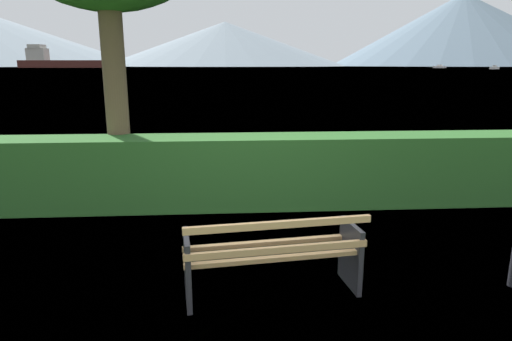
{
  "coord_description": "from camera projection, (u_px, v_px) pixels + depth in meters",
  "views": [
    {
      "loc": [
        -0.43,
        -4.01,
        2.24
      ],
      "look_at": [
        0.0,
        2.26,
        0.72
      ],
      "focal_mm": 30.92,
      "sensor_mm": 36.0,
      "label": 1
    }
  ],
  "objects": [
    {
      "name": "ground_plane",
      "position": [
        271.0,
        292.0,
        4.45
      ],
      "size": [
        1400.0,
        1400.0,
        0.0
      ],
      "primitive_type": "plane",
      "color": "#567A38"
    },
    {
      "name": "water_surface",
      "position": [
        226.0,
        68.0,
        302.93
      ],
      "size": [
        620.0,
        620.0,
        0.0
      ],
      "primitive_type": "plane",
      "color": "#7A99A8",
      "rests_on": "ground_plane"
    },
    {
      "name": "park_bench",
      "position": [
        273.0,
        255.0,
        4.29
      ],
      "size": [
        1.79,
        0.78,
        0.87
      ],
      "color": "tan",
      "rests_on": "ground_plane"
    },
    {
      "name": "hedge_row",
      "position": [
        254.0,
        171.0,
        7.06
      ],
      "size": [
        11.3,
        0.81,
        1.13
      ],
      "primitive_type": "cube",
      "color": "#285B23",
      "rests_on": "ground_plane"
    },
    {
      "name": "cargo_ship_large",
      "position": [
        62.0,
        61.0,
        283.06
      ],
      "size": [
        65.0,
        14.87,
        14.48
      ],
      "color": "#471E19",
      "rests_on": "water_surface"
    },
    {
      "name": "fishing_boat_near",
      "position": [
        440.0,
        67.0,
        259.27
      ],
      "size": [
        6.63,
        7.09,
        1.95
      ],
      "color": "silver",
      "rests_on": "water_surface"
    },
    {
      "name": "sailboat_mid",
      "position": [
        494.0,
        68.0,
        201.56
      ],
      "size": [
        3.15,
        4.12,
        1.77
      ],
      "color": "silver",
      "rests_on": "water_surface"
    },
    {
      "name": "distant_hills",
      "position": [
        163.0,
        34.0,
        514.12
      ],
      "size": [
        968.35,
        428.74,
        85.13
      ],
      "color": "gray",
      "rests_on": "ground_plane"
    }
  ]
}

